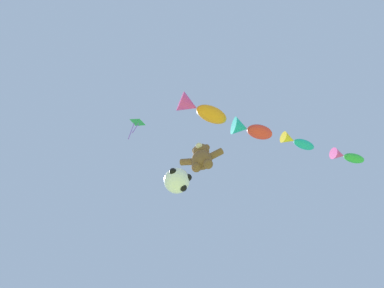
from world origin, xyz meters
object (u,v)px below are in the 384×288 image
at_px(fish_kite_teal, 296,142).
at_px(diamond_kite, 137,124).
at_px(fish_kite_crimson, 250,130).
at_px(teddy_bear_kite, 201,157).
at_px(fish_kite_tangerine, 200,110).
at_px(fish_kite_emerald, 346,156).
at_px(soccer_ball_kite, 177,181).

height_order(fish_kite_teal, diamond_kite, diamond_kite).
height_order(fish_kite_crimson, fish_kite_teal, fish_kite_teal).
xyz_separation_m(teddy_bear_kite, fish_kite_crimson, (2.39, 0.84, 3.29)).
distance_m(fish_kite_tangerine, fish_kite_crimson, 2.69).
xyz_separation_m(fish_kite_tangerine, fish_kite_emerald, (6.15, 4.08, -0.95)).
xyz_separation_m(fish_kite_crimson, diamond_kite, (-5.82, -1.52, 1.70)).
xyz_separation_m(fish_kite_teal, diamond_kite, (-8.00, -2.98, 1.46)).
bearing_deg(soccer_ball_kite, fish_kite_crimson, 16.60).
bearing_deg(fish_kite_crimson, soccer_ball_kite, -163.40).
bearing_deg(diamond_kite, teddy_bear_kite, 11.14).
height_order(fish_kite_tangerine, fish_kite_teal, fish_kite_tangerine).
xyz_separation_m(teddy_bear_kite, fish_kite_emerald, (6.45, 3.23, 2.46)).
xyz_separation_m(fish_kite_teal, fish_kite_emerald, (1.88, 0.93, -1.07)).
height_order(fish_kite_crimson, diamond_kite, diamond_kite).
bearing_deg(diamond_kite, soccer_ball_kite, 12.08).
height_order(fish_kite_tangerine, diamond_kite, diamond_kite).
height_order(fish_kite_tangerine, fish_kite_emerald, fish_kite_tangerine).
bearing_deg(diamond_kite, fish_kite_teal, 20.46).
distance_m(teddy_bear_kite, diamond_kite, 6.09).
distance_m(teddy_bear_kite, fish_kite_teal, 6.21).
bearing_deg(fish_kite_tangerine, diamond_kite, 177.31).
distance_m(teddy_bear_kite, fish_kite_crimson, 4.15).
bearing_deg(fish_kite_crimson, diamond_kite, -165.38).
bearing_deg(teddy_bear_kite, soccer_ball_kite, -171.77).
height_order(soccer_ball_kite, fish_kite_crimson, fish_kite_crimson).
distance_m(fish_kite_tangerine, diamond_kite, 4.06).
bearing_deg(fish_kite_teal, diamond_kite, -159.54).
bearing_deg(fish_kite_tangerine, soccer_ball_kite, 147.66).
relative_size(soccer_ball_kite, fish_kite_teal, 0.53).
bearing_deg(teddy_bear_kite, diamond_kite, -168.86).
bearing_deg(fish_kite_teal, fish_kite_tangerine, -143.46).
relative_size(fish_kite_tangerine, fish_kite_teal, 1.39).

